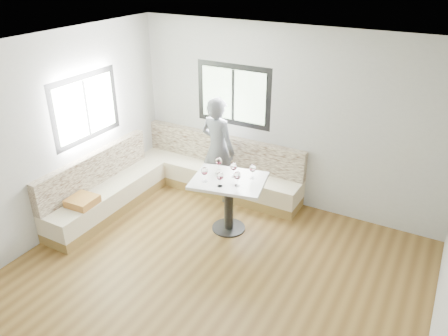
{
  "coord_description": "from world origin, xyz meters",
  "views": [
    {
      "loc": [
        2.21,
        -3.44,
        3.7
      ],
      "look_at": [
        -0.48,
        1.42,
        0.93
      ],
      "focal_mm": 35.0,
      "sensor_mm": 36.0,
      "label": 1
    }
  ],
  "objects": [
    {
      "name": "room",
      "position": [
        -0.08,
        0.08,
        1.41
      ],
      "size": [
        5.01,
        5.01,
        2.81
      ],
      "color": "brown",
      "rests_on": "ground"
    },
    {
      "name": "banquette",
      "position": [
        -1.59,
        1.63,
        0.33
      ],
      "size": [
        2.9,
        2.8,
        0.95
      ],
      "color": "olive",
      "rests_on": "ground"
    },
    {
      "name": "table",
      "position": [
        -0.35,
        1.32,
        0.62
      ],
      "size": [
        1.14,
        0.97,
        0.83
      ],
      "rotation": [
        0.0,
        0.0,
        0.21
      ],
      "color": "black",
      "rests_on": "ground"
    },
    {
      "name": "person",
      "position": [
        -0.95,
        2.06,
        0.87
      ],
      "size": [
        0.7,
        0.52,
        1.73
      ],
      "primitive_type": "imported",
      "rotation": [
        0.0,
        0.0,
        2.95
      ],
      "color": "#4B4C52",
      "rests_on": "ground"
    },
    {
      "name": "olive_ramekin",
      "position": [
        -0.56,
        1.4,
        0.85
      ],
      "size": [
        0.1,
        0.1,
        0.04
      ],
      "color": "white",
      "rests_on": "table"
    },
    {
      "name": "wine_glass_a",
      "position": [
        -0.61,
        1.11,
        0.98
      ],
      "size": [
        0.1,
        0.1,
        0.21
      ],
      "color": "white",
      "rests_on": "table"
    },
    {
      "name": "wine_glass_b",
      "position": [
        -0.35,
        1.09,
        0.98
      ],
      "size": [
        0.1,
        0.1,
        0.21
      ],
      "color": "white",
      "rests_on": "table"
    },
    {
      "name": "wine_glass_c",
      "position": [
        -0.16,
        1.21,
        0.98
      ],
      "size": [
        0.1,
        0.1,
        0.21
      ],
      "color": "white",
      "rests_on": "table"
    },
    {
      "name": "wine_glass_d",
      "position": [
        -0.33,
        1.43,
        0.98
      ],
      "size": [
        0.1,
        0.1,
        0.21
      ],
      "color": "white",
      "rests_on": "table"
    },
    {
      "name": "wine_glass_e",
      "position": [
        -0.07,
        1.51,
        0.98
      ],
      "size": [
        0.1,
        0.1,
        0.21
      ],
      "color": "white",
      "rests_on": "table"
    },
    {
      "name": "wine_glass_f",
      "position": [
        -0.6,
        1.48,
        0.98
      ],
      "size": [
        0.1,
        0.1,
        0.21
      ],
      "color": "white",
      "rests_on": "table"
    }
  ]
}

